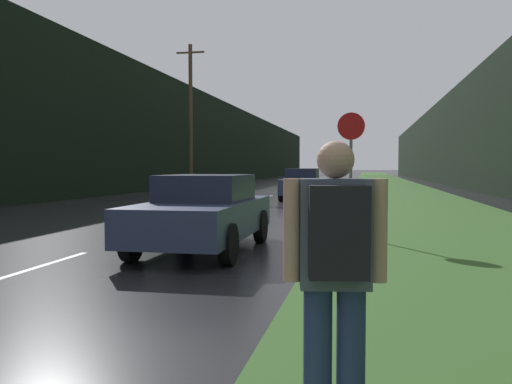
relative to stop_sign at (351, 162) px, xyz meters
name	(u,v)px	position (x,y,z in m)	size (l,w,h in m)	color
grass_verge	(393,189)	(2.39, 28.61, -1.72)	(6.00, 240.00, 0.02)	#386028
lane_stripe_b	(38,267)	(-4.87, -4.89, -1.73)	(0.12, 3.00, 0.01)	silver
lane_stripe_c	(181,223)	(-4.87, 2.11, -1.73)	(0.12, 3.00, 0.01)	silver
lane_stripe_d	(237,206)	(-4.87, 9.11, -1.73)	(0.12, 3.00, 0.01)	silver
lane_stripe_e	(267,197)	(-4.87, 16.11, -1.73)	(0.12, 3.00, 0.01)	silver
treeline_far_side	(205,140)	(-15.12, 38.61, 2.51)	(2.00, 140.00, 8.47)	black
treeline_near_side	(457,140)	(8.39, 38.61, 2.34)	(2.00, 140.00, 8.14)	black
utility_pole_far	(191,117)	(-10.44, 19.92, 3.04)	(1.80, 0.24, 9.27)	#4C3823
stop_sign	(351,162)	(0.00, 0.00, 0.00)	(0.63, 0.07, 2.88)	slate
hitchhiker_with_backpack	(335,269)	(0.16, -9.53, -0.71)	(0.61, 0.47, 1.78)	navy
car_passing_near	(204,212)	(-2.74, -2.67, -0.98)	(1.93, 4.52, 1.47)	#2D3856
car_passing_far	(302,184)	(-2.74, 13.97, -0.95)	(1.88, 4.11, 1.55)	#2D3856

